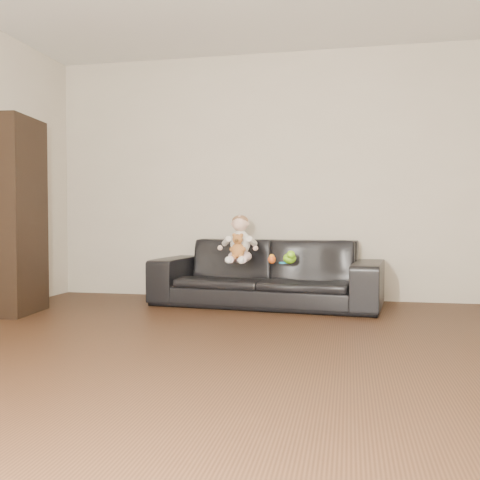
% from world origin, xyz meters
% --- Properties ---
extents(floor, '(5.50, 5.50, 0.00)m').
position_xyz_m(floor, '(0.00, 0.00, 0.00)').
color(floor, '#362113').
rests_on(floor, ground).
extents(wall_back, '(5.00, 0.00, 5.00)m').
position_xyz_m(wall_back, '(0.00, 2.75, 1.30)').
color(wall_back, '#BFB5A1').
rests_on(wall_back, ground).
extents(sofa, '(2.27, 1.10, 0.64)m').
position_xyz_m(sofa, '(-0.09, 2.25, 0.32)').
color(sofa, black).
rests_on(sofa, floor).
extents(cabinet, '(0.50, 0.64, 1.74)m').
position_xyz_m(cabinet, '(-2.26, 1.34, 0.87)').
color(cabinet, black).
rests_on(cabinet, floor).
extents(shelf_item, '(0.21, 0.27, 0.28)m').
position_xyz_m(shelf_item, '(-2.24, 1.34, 1.26)').
color(shelf_item, silver).
rests_on(shelf_item, cabinet).
extents(baby, '(0.33, 0.40, 0.46)m').
position_xyz_m(baby, '(-0.34, 2.13, 0.62)').
color(baby, silver).
rests_on(baby, sofa).
extents(teddy_bear, '(0.13, 0.14, 0.23)m').
position_xyz_m(teddy_bear, '(-0.33, 1.99, 0.59)').
color(teddy_bear, '#AA6730').
rests_on(teddy_bear, sofa).
extents(toy_green, '(0.16, 0.18, 0.10)m').
position_xyz_m(toy_green, '(0.15, 2.11, 0.47)').
color(toy_green, '#7ED719').
rests_on(toy_green, sofa).
extents(toy_rattle, '(0.09, 0.09, 0.08)m').
position_xyz_m(toy_rattle, '(-0.02, 2.10, 0.46)').
color(toy_rattle, '#DA5219').
rests_on(toy_rattle, sofa).
extents(toy_blue_disc, '(0.10, 0.10, 0.01)m').
position_xyz_m(toy_blue_disc, '(0.09, 2.15, 0.43)').
color(toy_blue_disc, '#1A96D5').
rests_on(toy_blue_disc, sofa).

